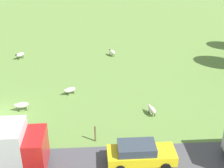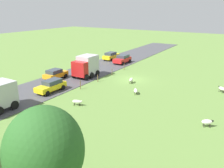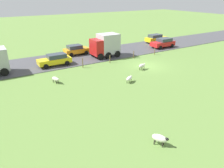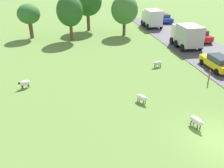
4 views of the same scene
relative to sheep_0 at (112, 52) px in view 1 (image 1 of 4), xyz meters
name	(u,v)px [view 1 (image 1 of 4)]	position (x,y,z in m)	size (l,w,h in m)	color
ground_plane	(0,116)	(13.20, -10.21, -0.51)	(160.00, 160.00, 0.00)	olive
sheep_0	(112,52)	(0.00, 0.00, 0.00)	(1.14, 0.90, 0.75)	silver
sheep_1	(20,55)	(0.27, -11.14, 0.03)	(1.11, 1.09, 0.77)	silver
sheep_2	(22,105)	(12.45, -8.53, 0.00)	(0.77, 1.25, 0.76)	silver
sheep_3	(70,90)	(9.78, -4.61, -0.06)	(0.93, 1.16, 0.67)	white
sheep_4	(152,110)	(13.84, 2.42, -0.03)	(1.27, 0.73, 0.70)	beige
fence_post_2	(37,137)	(17.18, -6.54, 0.03)	(0.12, 0.12, 1.07)	brown
fence_post_3	(95,134)	(17.18, -2.35, 0.14)	(0.12, 0.12, 1.30)	brown
truck_1	(10,149)	(20.15, -7.54, 1.36)	(2.78, 4.14, 3.44)	#B21919
car_1	(140,153)	(19.86, 0.51, 0.36)	(1.93, 4.42, 1.56)	yellow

